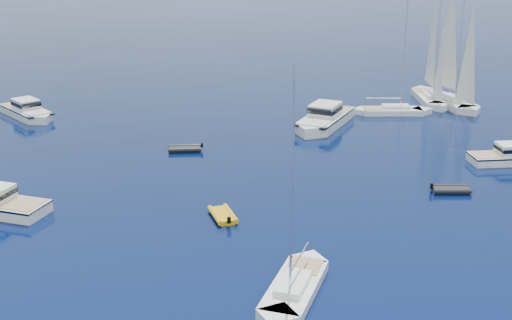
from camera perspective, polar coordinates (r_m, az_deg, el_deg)
The scene contains 10 objects.
motor_cruiser_far_r at distance 66.61m, azimuth 20.37°, elevation -0.18°, with size 2.64×8.62×2.26m, color white, non-canonical shape.
motor_cruiser_distant at distance 74.33m, azimuth 5.61°, elevation 2.81°, with size 3.60×11.78×3.09m, color silver, non-canonical shape.
motor_cruiser_horizon at distance 81.72m, azimuth -18.28°, elevation 3.40°, with size 2.98×9.75×2.56m, color silver, non-canonical shape.
sailboat_fore at distance 40.90m, azimuth 3.18°, elevation -10.91°, with size 2.52×9.68×14.22m, color white, non-canonical shape.
sailboat_centre at distance 80.42m, azimuth 11.13°, elevation 3.76°, with size 2.48×9.53×14.01m, color silver, non-canonical shape.
sailboat_sails_r at distance 85.97m, azimuth 15.58°, elevation 4.38°, with size 3.10×11.90×17.50m, color silver, non-canonical shape.
sailboat_sails_far at distance 87.32m, azimuth 14.16°, elevation 4.71°, with size 3.00×11.53×16.95m, color silver, non-canonical shape.
tender_yellow at distance 50.72m, azimuth -2.74°, elevation -4.80°, with size 1.85×3.30×0.95m, color #E1AA0D, non-canonical shape.
tender_grey_near at distance 57.67m, azimuth 15.76°, elevation -2.55°, with size 1.78×3.15×0.95m, color black, non-canonical shape.
tender_grey_far at distance 66.00m, azimuth -5.88°, elevation 0.75°, with size 1.83×3.26×0.95m, color black, non-canonical shape.
Camera 1 is at (-6.21, -29.13, 20.14)m, focal length 48.54 mm.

